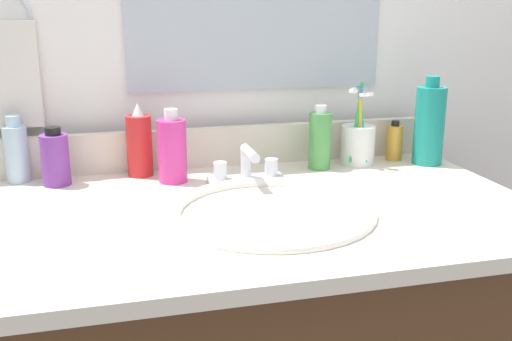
# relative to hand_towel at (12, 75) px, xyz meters

# --- Properties ---
(countertop) EXTENTS (1.07, 0.64, 0.03)m
(countertop) POSITION_rel_hand_towel_xyz_m (0.43, -0.33, -0.23)
(countertop) COLOR beige
(countertop) RESTS_ON vanity_cabinet
(backsplash) EXTENTS (1.07, 0.02, 0.09)m
(backsplash) POSITION_rel_hand_towel_xyz_m (0.43, -0.02, -0.18)
(backsplash) COLOR beige
(backsplash) RESTS_ON countertop
(back_wall) EXTENTS (2.17, 0.04, 1.30)m
(back_wall) POSITION_rel_hand_towel_xyz_m (0.43, 0.04, -0.39)
(back_wall) COLOR white
(back_wall) RESTS_ON ground_plane
(towel_ring) EXTENTS (0.10, 0.01, 0.10)m
(towel_ring) POSITION_rel_hand_towel_xyz_m (0.00, 0.02, 0.12)
(towel_ring) COLOR silver
(hand_towel) EXTENTS (0.11, 0.04, 0.22)m
(hand_towel) POSITION_rel_hand_towel_xyz_m (0.00, 0.00, 0.00)
(hand_towel) COLOR silver
(sink_basin) EXTENTS (0.37, 0.37, 0.11)m
(sink_basin) POSITION_rel_hand_towel_xyz_m (0.46, -0.37, -0.25)
(sink_basin) COLOR white
(sink_basin) RESTS_ON countertop
(faucet) EXTENTS (0.16, 0.10, 0.08)m
(faucet) POSITION_rel_hand_towel_xyz_m (0.46, -0.18, -0.19)
(faucet) COLOR silver
(faucet) RESTS_ON countertop
(bottle_oil_amber) EXTENTS (0.04, 0.04, 0.10)m
(bottle_oil_amber) POSITION_rel_hand_towel_xyz_m (0.85, -0.08, -0.18)
(bottle_oil_amber) COLOR gold
(bottle_oil_amber) RESTS_ON countertop
(bottle_toner_green) EXTENTS (0.05, 0.05, 0.15)m
(bottle_toner_green) POSITION_rel_hand_towel_xyz_m (0.65, -0.10, -0.15)
(bottle_toner_green) COLOR #4C9E4C
(bottle_toner_green) RESTS_ON countertop
(bottle_spray_red) EXTENTS (0.05, 0.05, 0.16)m
(bottle_spray_red) POSITION_rel_hand_towel_xyz_m (0.25, -0.06, -0.15)
(bottle_spray_red) COLOR red
(bottle_spray_red) RESTS_ON countertop
(bottle_mouthwash_teal) EXTENTS (0.07, 0.07, 0.20)m
(bottle_mouthwash_teal) POSITION_rel_hand_towel_xyz_m (0.91, -0.13, -0.13)
(bottle_mouthwash_teal) COLOR teal
(bottle_mouthwash_teal) RESTS_ON countertop
(bottle_soap_pink) EXTENTS (0.06, 0.06, 0.16)m
(bottle_soap_pink) POSITION_rel_hand_towel_xyz_m (0.31, -0.13, -0.15)
(bottle_soap_pink) COLOR #D8338C
(bottle_soap_pink) RESTS_ON countertop
(bottle_cream_purple) EXTENTS (0.06, 0.06, 0.12)m
(bottle_cream_purple) POSITION_rel_hand_towel_xyz_m (0.08, -0.09, -0.16)
(bottle_cream_purple) COLOR #7A3899
(bottle_cream_purple) RESTS_ON countertop
(bottle_gel_clear) EXTENTS (0.05, 0.05, 0.14)m
(bottle_gel_clear) POSITION_rel_hand_towel_xyz_m (-0.00, -0.05, -0.16)
(bottle_gel_clear) COLOR silver
(bottle_gel_clear) RESTS_ON countertop
(cup_white_ceramic) EXTENTS (0.08, 0.09, 0.19)m
(cup_white_ceramic) POSITION_rel_hand_towel_xyz_m (0.75, -0.09, -0.17)
(cup_white_ceramic) COLOR white
(cup_white_ceramic) RESTS_ON countertop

